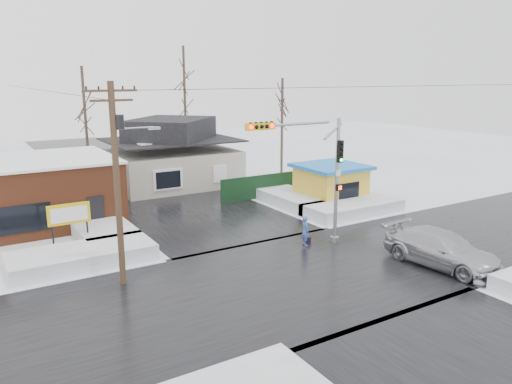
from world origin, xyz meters
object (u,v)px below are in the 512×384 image
traffic_signal (315,166)px  kiosk (331,184)px  pedestrian (305,231)px  utility_pole (118,173)px  marquee_sign (69,215)px  car (442,249)px

traffic_signal → kiosk: (7.07, 7.03, -3.08)m
pedestrian → utility_pole: bearing=99.6°
marquee_sign → kiosk: size_ratio=0.55×
kiosk → pedestrian: kiosk is taller
marquee_sign → car: bearing=-38.8°
marquee_sign → traffic_signal: bearing=-29.7°
traffic_signal → kiosk: traffic_signal is taller
kiosk → car: 13.07m
car → marquee_sign: bearing=135.3°
traffic_signal → marquee_sign: bearing=150.3°
kiosk → car: (-3.43, -12.60, -0.60)m
marquee_sign → pedestrian: size_ratio=1.53×
pedestrian → kiosk: bearing=-37.4°
utility_pole → marquee_sign: utility_pole is taller
kiosk → car: size_ratio=0.77×
traffic_signal → pedestrian: bearing=121.8°
utility_pole → kiosk: bearing=20.4°
utility_pole → car: 15.85m
traffic_signal → utility_pole: bearing=177.1°
kiosk → pedestrian: bearing=-137.8°
utility_pole → marquee_sign: 6.87m
kiosk → pedestrian: size_ratio=2.76×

